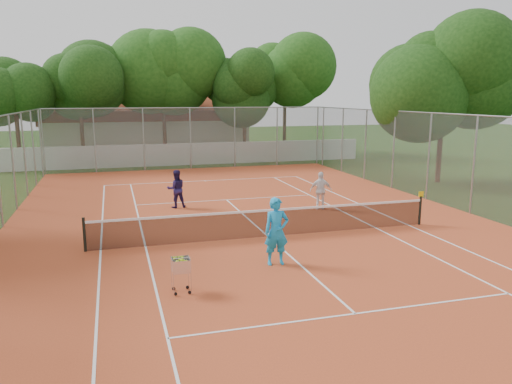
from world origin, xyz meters
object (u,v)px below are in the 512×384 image
object	(u,v)px
clubhouse	(146,126)
player_far_right	(321,191)
tennis_net	(268,223)
player_far_left	(176,189)
player_near	(276,231)
ball_hopper	(181,274)

from	to	relation	value
clubhouse	player_far_right	world-z (taller)	clubhouse
tennis_net	player_far_left	bearing A→B (deg)	114.08
player_near	ball_hopper	distance (m)	3.23
player_far_left	tennis_net	bearing A→B (deg)	110.35
tennis_net	player_far_right	world-z (taller)	player_far_right
clubhouse	player_far_left	world-z (taller)	clubhouse
player_near	player_far_left	world-z (taller)	player_near
player_far_right	player_far_left	bearing A→B (deg)	2.26
tennis_net	player_far_right	xyz separation A→B (m)	(3.42, 3.43, 0.31)
clubhouse	player_far_left	xyz separation A→B (m)	(-0.43, -23.57, -1.36)
tennis_net	ball_hopper	world-z (taller)	tennis_net
clubhouse	player_far_right	bearing A→B (deg)	-78.03
tennis_net	player_far_right	size ratio (longest dim) A/B	7.44
tennis_net	player_far_left	distance (m)	5.95
tennis_net	ball_hopper	xyz separation A→B (m)	(-3.52, -4.11, -0.01)
player_far_left	player_near	bearing A→B (deg)	98.67
player_near	player_far_right	size ratio (longest dim) A/B	1.21
tennis_net	clubhouse	world-z (taller)	clubhouse
clubhouse	player_far_left	size ratio (longest dim) A/B	10.03
player_near	player_far_right	xyz separation A→B (m)	(4.05, 6.18, -0.17)
clubhouse	player_near	bearing A→B (deg)	-87.52
player_far_left	ball_hopper	distance (m)	9.60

